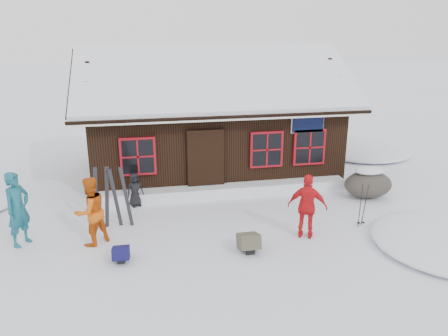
{
  "coord_description": "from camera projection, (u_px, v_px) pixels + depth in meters",
  "views": [
    {
      "loc": [
        -1.04,
        -10.03,
        4.88
      ],
      "look_at": [
        1.17,
        1.0,
        1.3
      ],
      "focal_mm": 35.0,
      "sensor_mm": 36.0,
      "label": 1
    }
  ],
  "objects": [
    {
      "name": "skier_orange_left",
      "position": [
        91.0,
        211.0,
        10.17
      ],
      "size": [
        1.03,
        1.0,
        1.66
      ],
      "primitive_type": "imported",
      "rotation": [
        0.0,
        0.0,
        3.81
      ],
      "color": "#D3560E",
      "rests_on": "ground"
    },
    {
      "name": "skier_crouched",
      "position": [
        135.0,
        190.0,
        12.49
      ],
      "size": [
        0.57,
        0.47,
        1.0
      ],
      "primitive_type": "imported",
      "rotation": [
        0.0,
        0.0,
        0.36
      ],
      "color": "black",
      "rests_on": "ground"
    },
    {
      "name": "skier_teal",
      "position": [
        18.0,
        209.0,
        10.13
      ],
      "size": [
        0.72,
        0.79,
        1.8
      ],
      "primitive_type": "imported",
      "rotation": [
        0.0,
        0.0,
        1.0
      ],
      "color": "#165969",
      "rests_on": "ground"
    },
    {
      "name": "ski_pair_mid",
      "position": [
        121.0,
        198.0,
        11.13
      ],
      "size": [
        0.56,
        0.16,
        1.64
      ],
      "rotation": [
        0.0,
        0.0,
        0.11
      ],
      "color": "black",
      "rests_on": "ground"
    },
    {
      "name": "backpack_blue",
      "position": [
        121.0,
        256.0,
        9.6
      ],
      "size": [
        0.38,
        0.5,
        0.27
      ],
      "primitive_type": "cube",
      "rotation": [
        0.0,
        0.0,
        -0.02
      ],
      "color": "#121046",
      "rests_on": "ground"
    },
    {
      "name": "ski_poles",
      "position": [
        363.0,
        206.0,
        11.21
      ],
      "size": [
        0.21,
        0.1,
        1.18
      ],
      "color": "black",
      "rests_on": "ground"
    },
    {
      "name": "snow_drift",
      "position": [
        226.0,
        190.0,
        13.38
      ],
      "size": [
        7.6,
        0.6,
        0.35
      ],
      "primitive_type": "cube",
      "color": "white",
      "rests_on": "ground"
    },
    {
      "name": "ski_pair_right",
      "position": [
        101.0,
        199.0,
        11.02
      ],
      "size": [
        0.48,
        0.15,
        1.69
      ],
      "rotation": [
        0.0,
        0.0,
        0.19
      ],
      "color": "black",
      "rests_on": "ground"
    },
    {
      "name": "mountain_hut",
      "position": [
        211.0,
        127.0,
        15.51
      ],
      "size": [
        8.9,
        6.09,
        4.42
      ],
      "color": "black",
      "rests_on": "ground"
    },
    {
      "name": "boulder",
      "position": [
        368.0,
        183.0,
        13.2
      ],
      "size": [
        1.46,
        1.09,
        0.84
      ],
      "color": "#474139",
      "rests_on": "ground"
    },
    {
      "name": "backpack_olive",
      "position": [
        249.0,
        244.0,
        10.03
      ],
      "size": [
        0.46,
        0.61,
        0.33
      ],
      "primitive_type": "cube",
      "rotation": [
        0.0,
        0.0,
        -0.01
      ],
      "color": "#4B4836",
      "rests_on": "ground"
    },
    {
      "name": "snow_mounds",
      "position": [
        234.0,
        200.0,
        13.1
      ],
      "size": [
        20.6,
        13.2,
        0.48
      ],
      "color": "white",
      "rests_on": "ground"
    },
    {
      "name": "skier_orange_right",
      "position": [
        307.0,
        207.0,
        10.51
      ],
      "size": [
        1.02,
        0.78,
        1.62
      ],
      "primitive_type": "imported",
      "rotation": [
        0.0,
        0.0,
        2.68
      ],
      "color": "red",
      "rests_on": "ground"
    },
    {
      "name": "ground",
      "position": [
        186.0,
        231.0,
        11.05
      ],
      "size": [
        120.0,
        120.0,
        0.0
      ],
      "primitive_type": "plane",
      "color": "white",
      "rests_on": "ground"
    }
  ]
}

